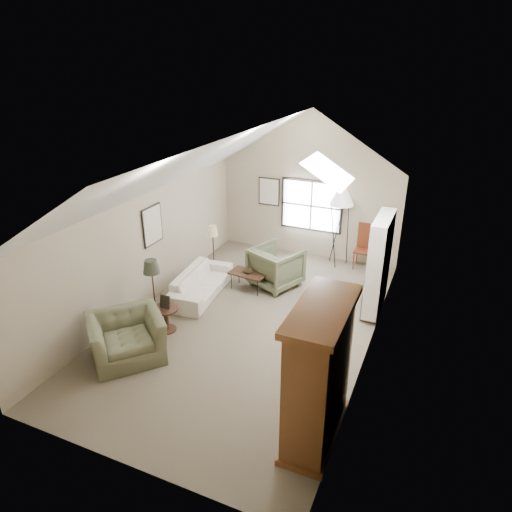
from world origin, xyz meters
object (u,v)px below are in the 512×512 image
at_px(armchair_far, 276,267).
at_px(side_table, 166,319).
at_px(armoire, 318,375).
at_px(armchair_near, 127,337).
at_px(sofa, 201,283).
at_px(coffee_table, 248,281).
at_px(side_chair, 364,247).

distance_m(armchair_far, side_table, 3.08).
bearing_deg(armoire, armchair_near, 173.38).
distance_m(sofa, coffee_table, 1.14).
bearing_deg(side_chair, armoire, -84.42).
xyz_separation_m(coffee_table, side_table, (-0.80, -2.29, 0.04)).
bearing_deg(coffee_table, armchair_near, -106.10).
distance_m(sofa, armchair_near, 2.66).
xyz_separation_m(sofa, side_table, (0.10, -1.60, -0.04)).
xyz_separation_m(armchair_far, side_table, (-1.33, -2.77, -0.23)).
relative_size(coffee_table, side_chair, 0.74).
bearing_deg(armoire, armchair_far, 118.22).
height_order(armchair_near, side_chair, side_chair).
relative_size(sofa, side_chair, 1.77).
bearing_deg(side_chair, sofa, -136.04).
bearing_deg(coffee_table, armchair_far, 42.58).
height_order(coffee_table, side_chair, side_chair).
relative_size(armchair_far, side_table, 2.07).
bearing_deg(armchair_near, armchair_far, 20.91).
distance_m(sofa, armchair_far, 1.86).
relative_size(armoire, sofa, 1.05).
bearing_deg(side_table, side_chair, 56.13).
bearing_deg(sofa, armchair_near, 173.18).
xyz_separation_m(armchair_near, side_table, (0.16, 1.05, -0.16)).
xyz_separation_m(coffee_table, side_chair, (2.29, 2.32, 0.37)).
height_order(armchair_near, armchair_far, armchair_far).
bearing_deg(side_chair, armchair_near, -119.23).
bearing_deg(sofa, side_chair, -52.21).
bearing_deg(armchair_far, armchair_near, 91.40).
relative_size(armchair_far, coffee_table, 1.24).
height_order(armchair_near, side_table, armchair_near).
bearing_deg(armchair_near, coffee_table, 26.12).
bearing_deg(armchair_far, armoire, 140.93).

